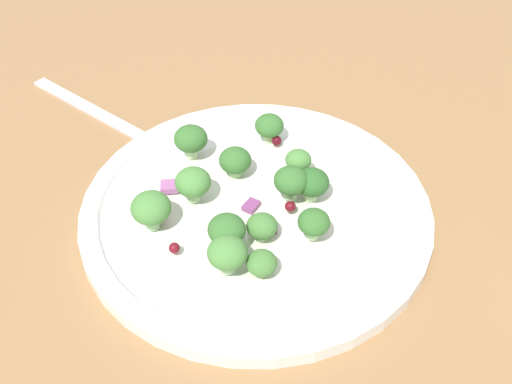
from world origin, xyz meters
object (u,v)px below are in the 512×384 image
at_px(broccoli_floret_2, 298,161).
at_px(fork, 112,120).
at_px(plate, 256,210).
at_px(broccoli_floret_1, 291,181).
at_px(broccoli_floret_0, 312,183).

bearing_deg(broccoli_floret_2, fork, 112.26).
distance_m(plate, broccoli_floret_1, 0.04).
distance_m(broccoli_floret_2, fork, 0.19).
bearing_deg(fork, broccoli_floret_0, -72.38).
bearing_deg(broccoli_floret_2, broccoli_floret_0, -107.94).
relative_size(broccoli_floret_0, broccoli_floret_1, 1.00).
distance_m(broccoli_floret_0, broccoli_floret_2, 0.03).
height_order(plate, broccoli_floret_0, broccoli_floret_0).
relative_size(broccoli_floret_0, broccoli_floret_2, 1.27).
xyz_separation_m(broccoli_floret_0, broccoli_floret_2, (0.01, 0.02, 0.00)).
xyz_separation_m(plate, fork, (-0.03, 0.18, -0.01)).
bearing_deg(fork, broccoli_floret_2, -67.74).
bearing_deg(fork, broccoli_floret_1, -75.63).
bearing_deg(broccoli_floret_0, broccoli_floret_2, 72.06).
bearing_deg(broccoli_floret_2, broccoli_floret_1, -142.23).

